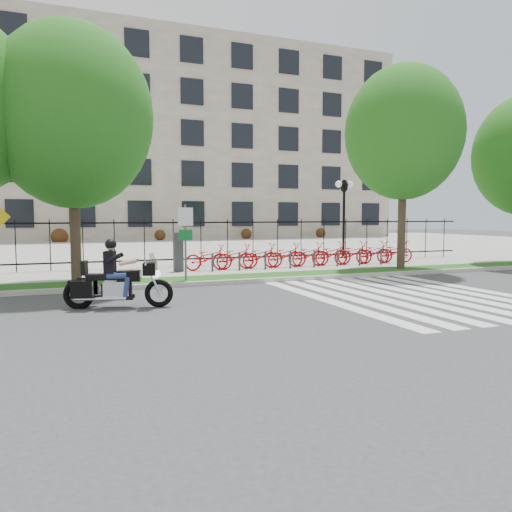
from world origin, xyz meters
name	(u,v)px	position (x,y,z in m)	size (l,w,h in m)	color
ground	(252,307)	(0.00, 0.00, 0.00)	(120.00, 120.00, 0.00)	#363638
curb	(207,283)	(0.00, 4.10, 0.07)	(60.00, 0.20, 0.15)	#A8A59E
grass_verge	(200,280)	(0.00, 4.95, 0.07)	(60.00, 1.50, 0.15)	#165014
sidewalk	(183,273)	(0.00, 7.45, 0.07)	(60.00, 3.50, 0.15)	gray
plaza	(126,247)	(0.00, 25.00, 0.05)	(80.00, 34.00, 0.10)	gray
crosswalk_stripes	(409,295)	(4.83, 0.00, 0.01)	(5.70, 8.00, 0.01)	silver
iron_fence	(173,243)	(0.00, 9.20, 1.15)	(30.00, 0.06, 2.00)	black
office_building	(101,144)	(0.00, 44.92, 9.97)	(60.00, 21.90, 20.15)	gray
lamp_post_right	(344,199)	(10.00, 12.00, 3.21)	(1.06, 0.70, 4.25)	black
street_tree_1	(72,116)	(-3.99, 4.95, 5.31)	(4.91, 4.91, 7.99)	#32241B
street_tree_2	(404,133)	(8.36, 4.95, 5.57)	(4.63, 4.63, 8.09)	#32241B
bike_share_station	(307,254)	(5.30, 7.20, 0.65)	(11.13, 0.87, 1.50)	#2D2D33
sign_pole_regulatory	(186,232)	(-0.59, 4.58, 1.74)	(0.50, 0.09, 2.50)	#59595B
motorcycle_rider	(118,280)	(-3.15, 1.05, 0.69)	(2.60, 1.20, 2.06)	black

